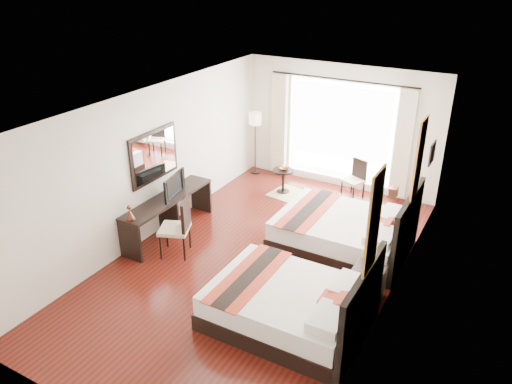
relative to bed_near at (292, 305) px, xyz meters
The scene contains 29 objects.
floor 1.70m from the bed_near, 135.90° to the left, with size 4.50×7.50×0.01m, color #3B0E0A.
ceiling 2.98m from the bed_near, 135.90° to the left, with size 4.50×7.50×0.02m, color white.
wall_headboard 1.90m from the bed_near, 47.96° to the left, with size 0.01×7.50×2.80m, color silver.
wall_desk 3.79m from the bed_near, 161.36° to the left, with size 0.01×7.50×2.80m, color silver.
wall_window 5.16m from the bed_near, 103.72° to the left, with size 4.50×0.01×2.80m, color silver.
wall_entry 3.04m from the bed_near, 114.88° to the right, with size 4.50×0.01×2.80m, color silver.
window_glass 5.13m from the bed_near, 103.76° to the left, with size 2.40×0.02×2.20m, color white.
sheer_curtain 5.07m from the bed_near, 103.93° to the left, with size 2.30×0.02×2.10m, color white.
drape_left 5.56m from the bed_near, 118.93° to the left, with size 0.35×0.14×2.35m, color beige.
drape_right 4.89m from the bed_near, 86.99° to the left, with size 0.35×0.14×2.35m, color beige.
art_panel_near 1.93m from the bed_near, ahead, with size 0.03×0.50×1.35m, color maroon.
art_panel_far 3.04m from the bed_near, 66.30° to the left, with size 0.03×0.50×1.35m, color maroon.
wall_sconce 2.14m from the bed_near, 45.95° to the left, with size 0.10×0.14×0.14m, color #452418.
mirror_frame 3.83m from the bed_near, 160.22° to the left, with size 0.04×1.25×0.95m, color black.
mirror_glass 3.81m from the bed_near, 160.08° to the left, with size 0.01×1.12×0.82m, color white.
bed_near is the anchor object (origin of this frame).
bed_far 2.35m from the bed_near, 91.14° to the left, with size 2.31×1.80×1.31m.
nightstand 1.28m from the bed_near, 53.22° to the left, with size 0.46×0.58×0.55m, color black.
table_lamp 1.44m from the bed_near, 55.14° to the left, with size 0.22×0.22×0.35m.
vase 1.22m from the bed_near, 50.08° to the left, with size 0.13×0.13×0.13m, color black.
console_desk 3.42m from the bed_near, 158.91° to the left, with size 0.50×2.20×0.76m, color black.
television 3.50m from the bed_near, 157.14° to the left, with size 0.77×0.10×0.44m, color black.
bronze_figurine 3.24m from the bed_near, behind, with size 0.16×0.16×0.24m, color #452418, non-canonical shape.
desk_chair 2.70m from the bed_near, 164.97° to the left, with size 0.65×0.65×1.08m.
floor_lamp 5.69m from the bed_near, 124.74° to the left, with size 0.30×0.30×1.51m.
side_table 4.46m from the bed_near, 118.06° to the left, with size 0.47×0.47×0.54m, color black.
fruit_bowl 4.47m from the bed_near, 117.85° to the left, with size 0.21×0.21×0.05m, color #483219.
window_chair 4.51m from the bed_near, 98.11° to the left, with size 0.52×0.52×0.86m.
jute_rug 4.27m from the bed_near, 114.43° to the left, with size 1.11×0.76×0.01m, color tan.
Camera 1 is at (3.56, -6.43, 4.85)m, focal length 35.00 mm.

